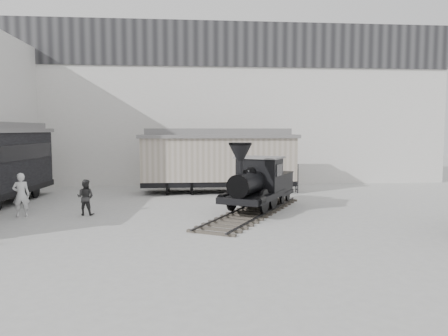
{
  "coord_description": "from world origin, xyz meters",
  "views": [
    {
      "loc": [
        -1.46,
        -15.83,
        3.76
      ],
      "look_at": [
        0.36,
        4.25,
        2.0
      ],
      "focal_mm": 35.0,
      "sensor_mm": 36.0,
      "label": 1
    }
  ],
  "objects": [
    {
      "name": "boxcar",
      "position": [
        0.55,
        10.32,
        2.02
      ],
      "size": [
        9.4,
        2.93,
        3.85
      ],
      "rotation": [
        0.0,
        0.0,
        0.0
      ],
      "color": "black",
      "rests_on": "ground"
    },
    {
      "name": "north_wall",
      "position": [
        0.0,
        14.98,
        5.55
      ],
      "size": [
        34.0,
        2.51,
        11.0
      ],
      "color": "silver",
      "rests_on": "ground"
    },
    {
      "name": "locomotive",
      "position": [
        1.87,
        3.94,
        1.16
      ],
      "size": [
        6.05,
        8.74,
        3.15
      ],
      "rotation": [
        0.0,
        0.0,
        -0.51
      ],
      "color": "#3B322E",
      "rests_on": "ground"
    },
    {
      "name": "visitor_a",
      "position": [
        -8.54,
        3.61,
        0.96
      ],
      "size": [
        0.78,
        0.6,
        1.92
      ],
      "primitive_type": "imported",
      "rotation": [
        0.0,
        0.0,
        3.35
      ],
      "color": "silver",
      "rests_on": "ground"
    },
    {
      "name": "visitor_b",
      "position": [
        -5.85,
        3.74,
        0.79
      ],
      "size": [
        0.87,
        0.73,
        1.59
      ],
      "primitive_type": "imported",
      "rotation": [
        0.0,
        0.0,
        2.96
      ],
      "color": "#2F2F2F",
      "rests_on": "ground"
    },
    {
      "name": "ground",
      "position": [
        0.0,
        0.0,
        0.0
      ],
      "size": [
        90.0,
        90.0,
        0.0
      ],
      "primitive_type": "plane",
      "color": "#9E9E9B"
    }
  ]
}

